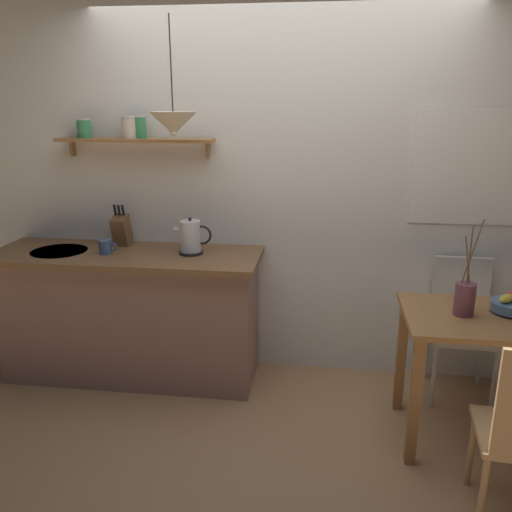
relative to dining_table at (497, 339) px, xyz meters
name	(u,v)px	position (x,y,z in m)	size (l,w,h in m)	color
ground_plane	(266,408)	(-1.30, 0.15, -0.64)	(14.00, 14.00, 0.00)	#A87F56
back_wall	(308,186)	(-1.10, 0.80, 0.71)	(6.80, 0.11, 2.70)	white
kitchen_counter	(131,314)	(-2.30, 0.47, -0.17)	(1.83, 0.63, 0.93)	gray
wall_shelf	(127,135)	(-2.31, 0.65, 1.05)	(1.07, 0.20, 0.28)	#9E6B3D
dining_table	(497,339)	(0.00, 0.00, 0.00)	(1.03, 0.64, 0.78)	#9E6B3D
dining_chair_far	(461,320)	(-0.04, 0.58, -0.13)	(0.45, 0.45, 0.91)	silver
fruit_bowl	(511,305)	(0.07, 0.06, 0.18)	(0.22, 0.22, 0.11)	#51759E
twig_vase	(465,298)	(-0.20, 0.00, 0.23)	(0.11, 0.11, 0.54)	brown
electric_kettle	(191,238)	(-1.85, 0.49, 0.39)	(0.25, 0.16, 0.25)	black
knife_block	(121,229)	(-2.39, 0.63, 0.40)	(0.10, 0.17, 0.30)	brown
coffee_mug_by_sink	(106,247)	(-2.42, 0.41, 0.33)	(0.12, 0.08, 0.09)	#3D5B89
pendant_lamp	(173,123)	(-1.90, 0.34, 1.14)	(0.29, 0.29, 0.68)	black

